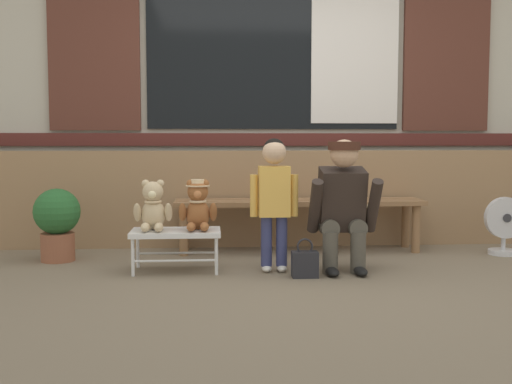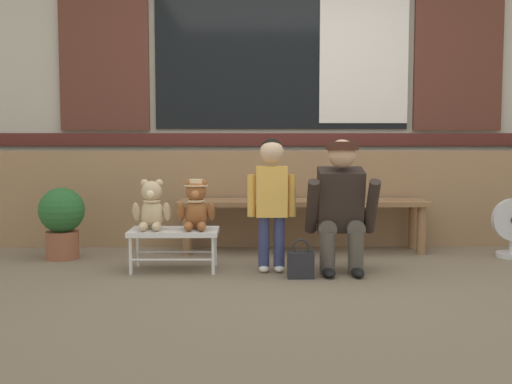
# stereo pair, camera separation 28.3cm
# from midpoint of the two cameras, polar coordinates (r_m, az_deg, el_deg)

# --- Properties ---
(ground_plane) EXTENTS (60.00, 60.00, 0.00)m
(ground_plane) POSITION_cam_midpoint_polar(r_m,az_deg,el_deg) (4.29, 2.18, -7.96)
(ground_plane) COLOR #756651
(brick_low_wall) EXTENTS (7.48, 0.25, 0.85)m
(brick_low_wall) POSITION_cam_midpoint_polar(r_m,az_deg,el_deg) (5.63, 0.59, -0.53)
(brick_low_wall) COLOR #997551
(brick_low_wall) RESTS_ON ground
(shop_facade) EXTENTS (7.64, 0.26, 3.49)m
(shop_facade) POSITION_cam_midpoint_polar(r_m,az_deg,el_deg) (6.18, 0.22, 12.30)
(shop_facade) COLOR #B7B2A3
(shop_facade) RESTS_ON ground
(wooden_bench_long) EXTENTS (2.10, 0.40, 0.44)m
(wooden_bench_long) POSITION_cam_midpoint_polar(r_m,az_deg,el_deg) (5.29, 2.43, -1.45)
(wooden_bench_long) COLOR #8E6642
(wooden_bench_long) RESTS_ON ground
(small_display_bench) EXTENTS (0.64, 0.36, 0.30)m
(small_display_bench) POSITION_cam_midpoint_polar(r_m,az_deg,el_deg) (4.55, -9.11, -3.87)
(small_display_bench) COLOR silver
(small_display_bench) RESTS_ON ground
(teddy_bear_plain) EXTENTS (0.28, 0.26, 0.36)m
(teddy_bear_plain) POSITION_cam_midpoint_polar(r_m,az_deg,el_deg) (4.55, -11.15, -1.41)
(teddy_bear_plain) COLOR #CCB289
(teddy_bear_plain) RESTS_ON small_display_bench
(teddy_bear_with_hat) EXTENTS (0.28, 0.27, 0.36)m
(teddy_bear_with_hat) POSITION_cam_midpoint_polar(r_m,az_deg,el_deg) (4.52, -7.12, -1.28)
(teddy_bear_with_hat) COLOR #93562D
(teddy_bear_with_hat) RESTS_ON small_display_bench
(child_standing) EXTENTS (0.35, 0.18, 0.96)m
(child_standing) POSITION_cam_midpoint_polar(r_m,az_deg,el_deg) (4.45, -0.15, 0.21)
(child_standing) COLOR navy
(child_standing) RESTS_ON ground
(adult_crouching) EXTENTS (0.50, 0.49, 0.95)m
(adult_crouching) POSITION_cam_midpoint_polar(r_m,az_deg,el_deg) (4.50, 6.22, -1.19)
(adult_crouching) COLOR #4C473D
(adult_crouching) RESTS_ON ground
(handbag_on_ground) EXTENTS (0.18, 0.11, 0.27)m
(handbag_on_ground) POSITION_cam_midpoint_polar(r_m,az_deg,el_deg) (4.33, 2.60, -6.55)
(handbag_on_ground) COLOR #232328
(handbag_on_ground) RESTS_ON ground
(potted_plant) EXTENTS (0.36, 0.36, 0.57)m
(potted_plant) POSITION_cam_midpoint_polar(r_m,az_deg,el_deg) (5.15, -19.22, -2.45)
(potted_plant) COLOR brown
(potted_plant) RESTS_ON ground
(floor_fan) EXTENTS (0.34, 0.24, 0.48)m
(floor_fan) POSITION_cam_midpoint_polar(r_m,az_deg,el_deg) (5.48, 20.39, -2.95)
(floor_fan) COLOR silver
(floor_fan) RESTS_ON ground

